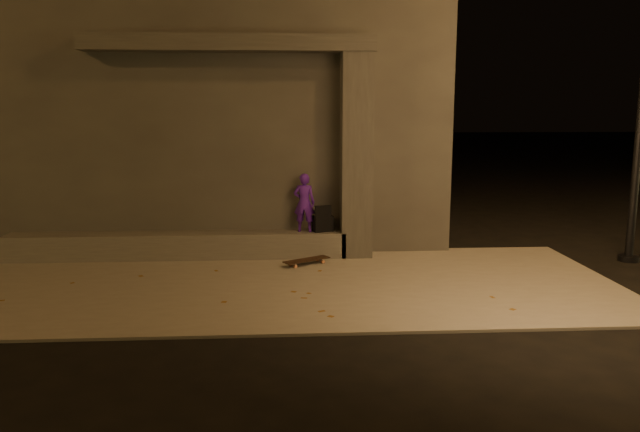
{
  "coord_description": "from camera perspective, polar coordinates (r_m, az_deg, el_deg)",
  "views": [
    {
      "loc": [
        0.39,
        -7.28,
        2.71
      ],
      "look_at": [
        0.95,
        2.0,
        1.08
      ],
      "focal_mm": 35.0,
      "sensor_mm": 36.0,
      "label": 1
    }
  ],
  "objects": [
    {
      "name": "sidewalk",
      "position": [
        9.67,
        -5.64,
        -6.25
      ],
      "size": [
        11.0,
        4.4,
        0.04
      ],
      "primitive_type": "cube",
      "color": "slate",
      "rests_on": "ground"
    },
    {
      "name": "ledge",
      "position": [
        11.46,
        -12.86,
        -2.63
      ],
      "size": [
        6.0,
        0.55,
        0.45
      ],
      "primitive_type": "cube",
      "color": "#57544F",
      "rests_on": "sidewalk"
    },
    {
      "name": "skateboard",
      "position": [
        10.71,
        -1.23,
        -4.07
      ],
      "size": [
        0.84,
        0.64,
        0.09
      ],
      "rotation": [
        0.0,
        0.0,
        0.56
      ],
      "color": "black",
      "rests_on": "sidewalk"
    },
    {
      "name": "building",
      "position": [
        13.85,
        -9.33,
        9.39
      ],
      "size": [
        9.0,
        5.1,
        5.22
      ],
      "color": "#3D3A37",
      "rests_on": "ground"
    },
    {
      "name": "backpack",
      "position": [
        11.24,
        0.24,
        -0.57
      ],
      "size": [
        0.4,
        0.31,
        0.49
      ],
      "rotation": [
        0.0,
        0.0,
        0.29
      ],
      "color": "black",
      "rests_on": "ledge"
    },
    {
      "name": "column",
      "position": [
        11.15,
        3.34,
        5.45
      ],
      "size": [
        0.55,
        0.55,
        3.6
      ],
      "primitive_type": "cube",
      "color": "#3D3A37",
      "rests_on": "sidewalk"
    },
    {
      "name": "canopy",
      "position": [
        11.17,
        -8.29,
        15.34
      ],
      "size": [
        5.0,
        0.7,
        0.28
      ],
      "primitive_type": "cube",
      "color": "#3D3A37",
      "rests_on": "column"
    },
    {
      "name": "ground",
      "position": [
        7.78,
        -6.19,
        -10.49
      ],
      "size": [
        120.0,
        120.0,
        0.0
      ],
      "primitive_type": "plane",
      "color": "black",
      "rests_on": "ground"
    },
    {
      "name": "skateboarder",
      "position": [
        11.17,
        -1.45,
        1.23
      ],
      "size": [
        0.42,
        0.32,
        1.06
      ],
      "primitive_type": "imported",
      "rotation": [
        0.0,
        0.0,
        2.96
      ],
      "color": "#4A18A2",
      "rests_on": "ledge"
    }
  ]
}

